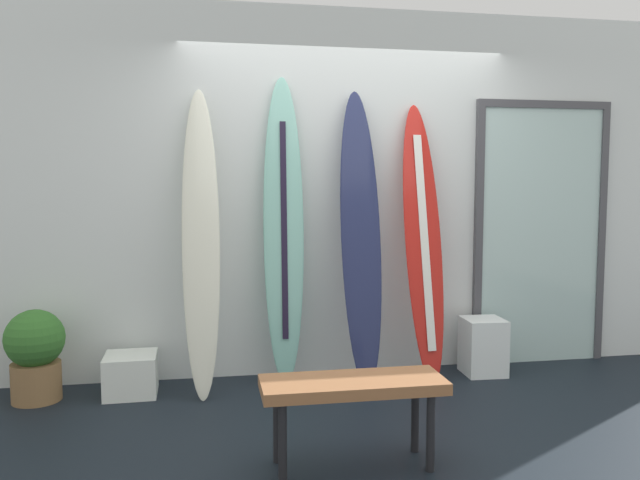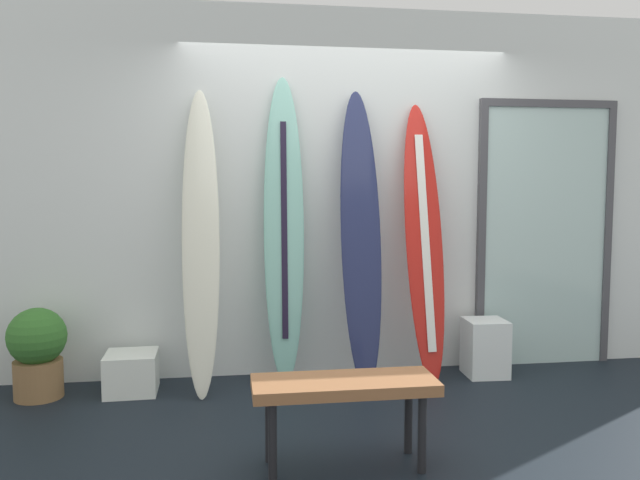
# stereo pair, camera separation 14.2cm
# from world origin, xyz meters

# --- Properties ---
(ground) EXTENTS (8.00, 8.00, 0.04)m
(ground) POSITION_xyz_m (0.00, 0.00, -0.02)
(ground) COLOR black
(wall_back) EXTENTS (7.20, 0.20, 2.80)m
(wall_back) POSITION_xyz_m (0.00, 1.30, 1.40)
(wall_back) COLOR silver
(wall_back) RESTS_ON ground
(surfboard_ivory) EXTENTS (0.27, 0.54, 2.15)m
(surfboard_ivory) POSITION_xyz_m (-1.10, 0.89, 1.06)
(surfboard_ivory) COLOR silver
(surfboard_ivory) RESTS_ON ground
(surfboard_seafoam) EXTENTS (0.31, 0.30, 2.26)m
(surfboard_seafoam) POSITION_xyz_m (-0.50, 1.04, 1.12)
(surfboard_seafoam) COLOR #84C8B7
(surfboard_seafoam) RESTS_ON ground
(surfboard_navy) EXTENTS (0.30, 0.52, 2.17)m
(surfboard_navy) POSITION_xyz_m (0.05, 0.90, 1.08)
(surfboard_navy) COLOR #1F264C
(surfboard_navy) RESTS_ON ground
(surfboard_crimson) EXTENTS (0.31, 0.53, 2.08)m
(surfboard_crimson) POSITION_xyz_m (0.54, 0.93, 1.03)
(surfboard_crimson) COLOR red
(surfboard_crimson) RESTS_ON ground
(display_block_left) EXTENTS (0.32, 0.32, 0.43)m
(display_block_left) POSITION_xyz_m (1.03, 0.92, 0.22)
(display_block_left) COLOR white
(display_block_left) RESTS_ON ground
(display_block_center) EXTENTS (0.36, 0.36, 0.28)m
(display_block_center) POSITION_xyz_m (-1.60, 0.90, 0.14)
(display_block_center) COLOR white
(display_block_center) RESTS_ON ground
(glass_door) EXTENTS (1.15, 0.06, 2.14)m
(glass_door) POSITION_xyz_m (1.63, 1.18, 1.10)
(glass_door) COLOR silver
(glass_door) RESTS_ON ground
(potted_plant) EXTENTS (0.39, 0.39, 0.63)m
(potted_plant) POSITION_xyz_m (-2.21, 0.88, 0.34)
(potted_plant) COLOR olive
(potted_plant) RESTS_ON ground
(bench) EXTENTS (0.95, 0.35, 0.47)m
(bench) POSITION_xyz_m (-0.33, -0.48, 0.41)
(bench) COLOR #95603A
(bench) RESTS_ON ground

